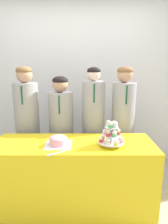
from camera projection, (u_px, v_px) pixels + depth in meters
The scene contains 9 objects.
wall_back at pixel (76, 79), 3.17m from camera, with size 9.00×0.06×2.70m.
table at pixel (73, 176), 2.15m from camera, with size 1.67×0.59×0.77m.
round_cake at pixel (58, 141), 1.99m from camera, with size 0.26×0.26×0.11m.
cake_knife at pixel (54, 154), 1.81m from camera, with size 0.19×0.14×0.01m.
cupcake_stand at pixel (111, 134), 1.96m from camera, with size 0.26×0.26×0.26m.
student_0 at pixel (27, 130), 2.57m from camera, with size 0.30×0.31×1.55m.
student_1 at pixel (61, 135), 2.59m from camera, with size 0.31×0.32×1.43m.
student_2 at pixel (93, 131), 2.58m from camera, with size 0.28×0.29×1.53m.
student_3 at pixel (122, 130), 2.58m from camera, with size 0.29×0.29×1.54m.
Camera 1 is at (0.11, -1.65, 1.55)m, focal length 32.00 mm.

